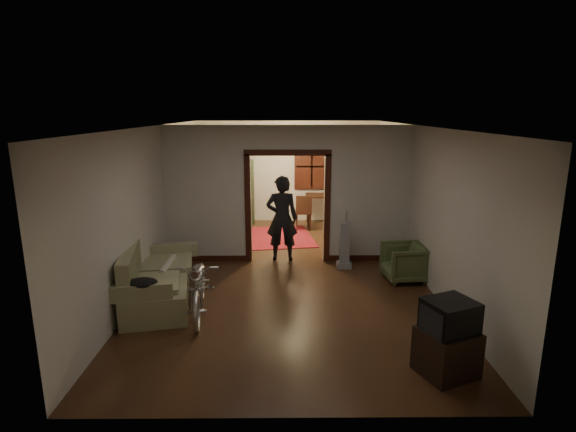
{
  "coord_description": "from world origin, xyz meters",
  "views": [
    {
      "loc": [
        -0.06,
        -8.26,
        3.08
      ],
      "look_at": [
        0.0,
        -0.3,
        1.2
      ],
      "focal_mm": 28.0,
      "sensor_mm": 36.0,
      "label": 1
    }
  ],
  "objects_px": {
    "locker": "(236,192)",
    "desk": "(326,210)",
    "armchair": "(404,262)",
    "person": "(282,218)",
    "sofa": "(157,273)",
    "bicycle": "(200,285)"
  },
  "relations": [
    {
      "from": "person",
      "to": "locker",
      "type": "distance_m",
      "value": 3.35
    },
    {
      "from": "armchair",
      "to": "desk",
      "type": "xyz_separation_m",
      "value": [
        -1.07,
        4.18,
        0.07
      ]
    },
    {
      "from": "sofa",
      "to": "person",
      "type": "distance_m",
      "value": 2.94
    },
    {
      "from": "bicycle",
      "to": "locker",
      "type": "distance_m",
      "value": 5.67
    },
    {
      "from": "sofa",
      "to": "armchair",
      "type": "relative_size",
      "value": 2.84
    },
    {
      "from": "person",
      "to": "locker",
      "type": "height_order",
      "value": "same"
    },
    {
      "from": "person",
      "to": "desk",
      "type": "xyz_separation_m",
      "value": [
        1.2,
        3.0,
        -0.48
      ]
    },
    {
      "from": "sofa",
      "to": "bicycle",
      "type": "xyz_separation_m",
      "value": [
        0.78,
        -0.46,
        -0.03
      ]
    },
    {
      "from": "armchair",
      "to": "person",
      "type": "height_order",
      "value": "person"
    },
    {
      "from": "bicycle",
      "to": "armchair",
      "type": "bearing_deg",
      "value": 14.15
    },
    {
      "from": "bicycle",
      "to": "locker",
      "type": "height_order",
      "value": "locker"
    },
    {
      "from": "locker",
      "to": "desk",
      "type": "distance_m",
      "value": 2.52
    },
    {
      "from": "bicycle",
      "to": "desk",
      "type": "bearing_deg",
      "value": 59.0
    },
    {
      "from": "armchair",
      "to": "person",
      "type": "distance_m",
      "value": 2.62
    },
    {
      "from": "armchair",
      "to": "person",
      "type": "xyz_separation_m",
      "value": [
        -2.27,
        1.18,
        0.55
      ]
    },
    {
      "from": "bicycle",
      "to": "sofa",
      "type": "bearing_deg",
      "value": 142.1
    },
    {
      "from": "locker",
      "to": "desk",
      "type": "xyz_separation_m",
      "value": [
        2.48,
        -0.1,
        -0.48
      ]
    },
    {
      "from": "sofa",
      "to": "armchair",
      "type": "xyz_separation_m",
      "value": [
        4.3,
        0.91,
        -0.15
      ]
    },
    {
      "from": "locker",
      "to": "desk",
      "type": "bearing_deg",
      "value": -20.59
    },
    {
      "from": "sofa",
      "to": "armchair",
      "type": "distance_m",
      "value": 4.4
    },
    {
      "from": "sofa",
      "to": "bicycle",
      "type": "height_order",
      "value": "sofa"
    },
    {
      "from": "sofa",
      "to": "locker",
      "type": "relative_size",
      "value": 1.19
    }
  ]
}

